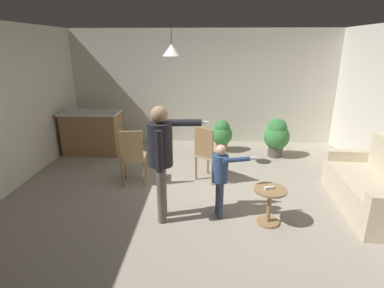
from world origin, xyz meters
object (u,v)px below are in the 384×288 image
Objects in this scene: person_adult at (162,152)px; potted_plant_by_wall at (222,134)px; spare_remote_on_table at (269,188)px; kitchen_counter at (92,132)px; potted_plant_corner at (277,136)px; dining_chair_near_wall at (208,152)px; person_child at (221,173)px; dining_chair_by_counter at (133,155)px; side_table_by_couch at (269,202)px; couch_floral at (376,188)px.

person_adult is 2.22× the size of potted_plant_by_wall.
person_adult is at bearing 177.70° from spare_remote_on_table.
kitchen_counter reaches higher than potted_plant_corner.
potted_plant_by_wall is at bearing 115.01° from dining_chair_near_wall.
dining_chair_near_wall is at bearing 150.91° from person_adult.
potted_plant_corner is at bearing -14.30° from potted_plant_by_wall.
potted_plant_corner is at bearing 75.41° from spare_remote_on_table.
dining_chair_by_counter is (-1.46, 0.98, -0.12)m from person_child.
dining_chair_by_counter is 2.38m from spare_remote_on_table.
dining_chair_near_wall is 1.99m from potted_plant_corner.
person_adult is 1.50m from dining_chair_near_wall.
person_adult is (-1.45, 0.05, 0.68)m from side_table_by_couch.
person_adult is 1.91× the size of potted_plant_corner.
potted_plant_corner is at bearing 137.52° from person_child.
spare_remote_on_table is at bearing -104.59° from potted_plant_corner.
potted_plant_by_wall is (-1.16, 0.30, -0.06)m from potted_plant_corner.
kitchen_counter is 2.01m from dining_chair_by_counter.
potted_plant_by_wall is (-2.14, 2.47, 0.07)m from couch_floral.
couch_floral is 2.34m from person_child.
dining_chair_by_counter is 2.43m from potted_plant_by_wall.
person_adult is at bearing -129.18° from potted_plant_corner.
dining_chair_by_counter is 3.17m from potted_plant_corner.
person_adult is (1.94, -2.63, 0.52)m from kitchen_counter.
person_adult is at bearing -108.21° from potted_plant_by_wall.
kitchen_counter is at bearing -170.95° from dining_chair_near_wall.
person_adult is 1.35m from dining_chair_by_counter.
dining_chair_near_wall is (-0.17, 1.18, -0.12)m from person_child.
kitchen_counter is 1.73× the size of potted_plant_by_wall.
dining_chair_near_wall is 7.69× the size of spare_remote_on_table.
dining_chair_near_wall is at bearing -27.63° from kitchen_counter.
person_adult is 0.87m from person_child.
side_table_by_couch is at bearing -104.12° from potted_plant_corner.
dining_chair_by_counter is 1.00× the size of dining_chair_near_wall.
person_child reaches higher than potted_plant_corner.
couch_floral is 1.75m from spare_remote_on_table.
dining_chair_near_wall is 1.37× the size of potted_plant_by_wall.
spare_remote_on_table is (2.09, -1.14, -0.01)m from dining_chair_by_counter.
kitchen_counter is 2.42× the size of side_table_by_couch.
dining_chair_by_counter is 1.37× the size of potted_plant_by_wall.
dining_chair_near_wall is at bearing 173.88° from person_child.
dining_chair_by_counter reaches higher than kitchen_counter.
spare_remote_on_table is (0.80, -1.34, -0.01)m from dining_chair_near_wall.
person_adult is at bearing 178.18° from side_table_by_couch.
person_child is at bearing 94.33° from person_adult.
person_child is 2.80m from potted_plant_by_wall.
person_adult is at bearing -65.77° from dining_chair_by_counter.
side_table_by_couch is 0.71× the size of potted_plant_by_wall.
potted_plant_by_wall reaches higher than spare_remote_on_table.
person_child is at bearing -41.11° from dining_chair_by_counter.
dining_chair_by_counter is (-2.12, 1.13, 0.22)m from side_table_by_couch.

